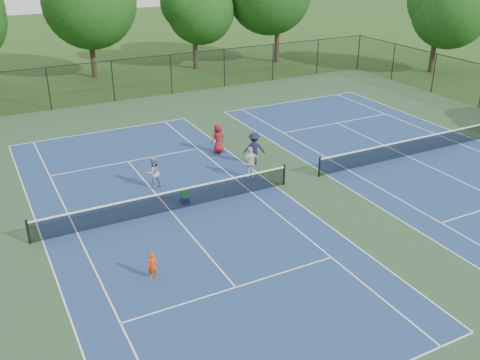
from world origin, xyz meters
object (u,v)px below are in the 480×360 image
tree_side_e (440,4)px  ball_crate (185,200)px  child_player (153,266)px  ball_hopper (184,193)px  tree_back_c (194,6)px  bystander_b (254,148)px  instructor (153,173)px  bystander_c (218,139)px  bystander_a (250,163)px

tree_side_e → ball_crate: 32.65m
child_player → ball_hopper: child_player is taller
tree_back_c → bystander_b: (-6.08, -22.01, -4.59)m
child_player → instructor: 7.65m
bystander_c → bystander_b: bearing=102.5°
child_player → bystander_a: (7.25, 6.04, 0.30)m
instructor → bystander_b: bearing=175.6°
tree_back_c → bystander_c: 21.39m
tree_side_e → instructor: (-29.81, -11.35, -5.01)m
ball_hopper → child_player: bearing=-123.1°
child_player → ball_crate: (3.23, 4.95, -0.38)m
tree_back_c → bystander_a: bearing=-106.8°
tree_side_e → ball_hopper: tree_side_e is taller
tree_back_c → ball_crate: tree_back_c is taller
instructor → tree_back_c: bearing=-125.6°
bystander_c → ball_hopper: size_ratio=4.16×
instructor → bystander_c: bystander_c is taller
tree_back_c → ball_crate: (-11.13, -24.60, -5.33)m
tree_back_c → bystander_a: size_ratio=5.01×
child_player → bystander_b: bearing=63.4°
bystander_a → ball_crate: bystander_a is taller
bystander_b → ball_crate: bearing=53.9°
tree_side_e → bystander_a: size_ratio=5.30×
tree_side_e → ball_crate: size_ratio=25.52×
bystander_b → ball_crate: (-5.06, -2.59, -0.73)m
tree_back_c → ball_hopper: 27.46m
bystander_b → bystander_c: 2.56m
ball_crate → tree_side_e: bearing=25.0°
tree_back_c → tree_side_e: 21.10m
bystander_b → tree_side_e: bearing=-128.7°
child_player → bystander_a: bystander_a is taller
ball_crate → tree_back_c: bearing=65.6°
child_player → ball_crate: 5.92m
instructor → ball_hopper: size_ratio=3.96×
ball_crate → ball_hopper: size_ratio=0.86×
tree_side_e → bystander_b: tree_side_e is taller
tree_side_e → ball_crate: bearing=-155.0°
tree_side_e → bystander_a: bearing=-153.5°
child_player → instructor: size_ratio=0.67×
bystander_b → instructor: bearing=30.1°
bystander_a → bystander_b: size_ratio=0.94×
tree_side_e → instructor: size_ratio=5.56×
bystander_c → ball_hopper: bystander_c is taller
ball_hopper → bystander_a: bearing=15.2°
tree_side_e → bystander_b: size_ratio=5.00×
child_player → bystander_c: bystander_c is taller
child_player → instructor: bearing=91.6°
bystander_a → bystander_c: bearing=-94.0°
instructor → bystander_a: bystander_a is taller
bystander_b → bystander_c: bearing=-40.6°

